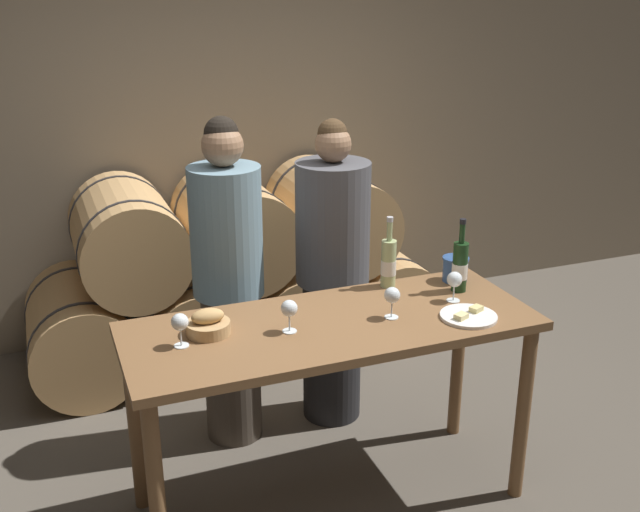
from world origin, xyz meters
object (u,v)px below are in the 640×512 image
at_px(wine_glass_center, 392,296).
at_px(blue_crock, 455,268).
at_px(bread_basket, 208,324).
at_px(person_right, 332,276).
at_px(wine_glass_left, 289,309).
at_px(wine_bottle_red, 460,266).
at_px(wine_bottle_white, 389,263).
at_px(tasting_table, 332,348).
at_px(person_left, 229,284).
at_px(cheese_plate, 469,316).
at_px(wine_glass_right, 455,280).
at_px(wine_glass_far_left, 180,323).

bearing_deg(wine_glass_center, blue_crock, 29.65).
bearing_deg(bread_basket, wine_glass_center, -9.77).
bearing_deg(person_right, wine_glass_left, -124.12).
bearing_deg(wine_glass_left, wine_bottle_red, 8.18).
xyz_separation_m(wine_bottle_white, wine_glass_center, (-0.14, -0.32, -0.02)).
bearing_deg(wine_glass_left, tasting_table, 6.13).
bearing_deg(person_left, blue_crock, -25.30).
relative_size(tasting_table, wine_glass_left, 12.59).
bearing_deg(person_left, wine_glass_center, -54.68).
height_order(blue_crock, bread_basket, blue_crock).
bearing_deg(blue_crock, wine_glass_center, -150.35).
bearing_deg(cheese_plate, blue_crock, 67.05).
xyz_separation_m(person_right, wine_bottle_white, (0.11, -0.41, 0.20)).
height_order(tasting_table, wine_glass_right, wine_glass_right).
xyz_separation_m(person_right, wine_bottle_red, (0.39, -0.58, 0.20)).
relative_size(wine_bottle_white, wine_glass_center, 2.45).
height_order(person_left, wine_glass_right, person_left).
height_order(blue_crock, wine_glass_far_left, wine_glass_far_left).
distance_m(wine_bottle_white, bread_basket, 0.93).
distance_m(cheese_plate, wine_glass_center, 0.34).
bearing_deg(wine_glass_center, person_left, 125.32).
relative_size(tasting_table, blue_crock, 13.88).
relative_size(wine_bottle_red, wine_bottle_white, 1.02).
bearing_deg(wine_bottle_white, cheese_plate, -69.95).
height_order(tasting_table, wine_bottle_red, wine_bottle_red).
relative_size(tasting_table, wine_glass_center, 12.59).
relative_size(cheese_plate, wine_glass_left, 1.75).
bearing_deg(wine_bottle_white, wine_glass_center, -113.73).
height_order(person_right, blue_crock, person_right).
height_order(person_left, blue_crock, person_left).
relative_size(blue_crock, wine_glass_left, 0.91).
height_order(wine_bottle_white, wine_glass_center, wine_bottle_white).
relative_size(bread_basket, wine_glass_left, 1.30).
height_order(person_left, wine_glass_left, person_left).
xyz_separation_m(person_right, bread_basket, (-0.79, -0.60, 0.12)).
xyz_separation_m(wine_glass_left, wine_glass_right, (0.79, 0.03, 0.00)).
bearing_deg(tasting_table, person_left, 111.29).
distance_m(wine_glass_far_left, wine_glass_center, 0.89).
height_order(wine_glass_center, wine_glass_right, same).
bearing_deg(bread_basket, tasting_table, -9.02).
xyz_separation_m(wine_bottle_red, blue_crock, (0.05, 0.11, -0.06)).
distance_m(wine_bottle_red, wine_bottle_white, 0.33).
relative_size(tasting_table, wine_bottle_white, 5.15).
bearing_deg(wine_glass_right, wine_glass_left, -177.90).
bearing_deg(bread_basket, wine_bottle_white, 12.01).
distance_m(person_right, wine_bottle_red, 0.73).
bearing_deg(person_right, wine_glass_far_left, -143.66).
bearing_deg(wine_glass_center, cheese_plate, -21.77).
relative_size(person_right, wine_glass_left, 11.72).
height_order(person_right, cheese_plate, person_right).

